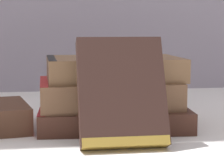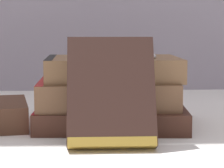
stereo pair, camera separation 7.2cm
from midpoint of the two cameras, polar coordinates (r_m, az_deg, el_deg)
ground_plane at (r=0.75m, az=0.40°, el=-5.23°), size 3.00×3.00×0.00m
book_flat_bottom at (r=0.75m, az=2.59°, el=-3.94°), size 0.24×0.17×0.03m
book_flat_middle at (r=0.75m, az=2.06°, el=-1.13°), size 0.22×0.15×0.04m
book_flat_top at (r=0.75m, az=2.77°, el=1.87°), size 0.21×0.14×0.04m
book_leaning_front at (r=0.62m, az=3.58°, el=-1.46°), size 0.12×0.08×0.15m
pocket_watch at (r=0.74m, az=6.39°, el=3.38°), size 0.06×0.06×0.01m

